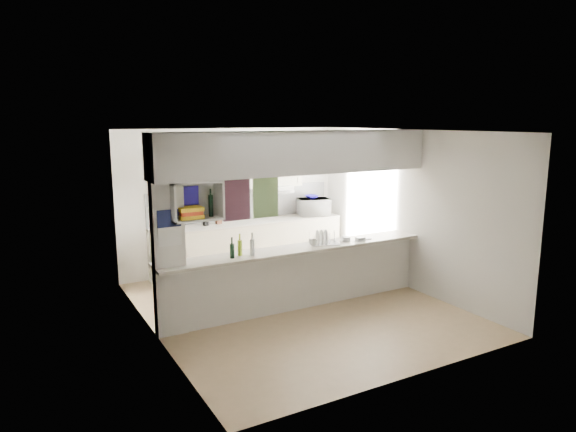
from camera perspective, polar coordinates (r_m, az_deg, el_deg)
floor at (r=7.76m, az=1.03°, el=-10.14°), size 4.80×4.80×0.00m
ceiling at (r=7.25m, az=1.10°, el=9.44°), size 4.80×4.80×0.00m
wall_back at (r=9.51m, az=-6.23°, el=1.82°), size 4.20×0.00×4.20m
wall_left at (r=6.61m, az=-14.88°, el=-2.41°), size 0.00×4.80×4.80m
wall_right at (r=8.63m, az=13.21°, el=0.68°), size 0.00×4.80×4.80m
servery_partition at (r=7.25m, az=-0.12°, el=1.97°), size 4.20×0.50×2.60m
cubby_shelf at (r=6.62m, az=-10.45°, el=1.41°), size 0.65×0.35×0.50m
kitchen_run at (r=9.42m, az=-4.65°, el=-1.17°), size 3.60×0.63×2.24m
microwave at (r=9.96m, az=2.87°, el=1.02°), size 0.68×0.55×0.33m
bowl at (r=9.95m, az=2.64°, el=2.14°), size 0.25×0.25×0.06m
dish_rack at (r=7.71m, az=4.07°, el=-2.45°), size 0.49×0.42×0.23m
cup at (r=7.55m, az=2.79°, el=-2.94°), size 0.13×0.13×0.09m
wine_bottles at (r=7.02m, az=-5.14°, el=-3.56°), size 0.36×0.14×0.32m
plastic_tubs at (r=7.94m, az=7.13°, el=-2.54°), size 0.49×0.22×0.07m
utensil_jar at (r=9.12m, az=-9.14°, el=-0.60°), size 0.10×0.10×0.15m
knife_block at (r=9.23m, az=-7.73°, el=-0.29°), size 0.11×0.09×0.19m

